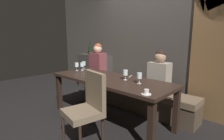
% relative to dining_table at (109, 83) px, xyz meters
% --- Properties ---
extents(ground, '(9.00, 9.00, 0.00)m').
position_rel_dining_table_xyz_m(ground, '(0.00, 0.00, -0.65)').
color(ground, black).
extents(back_wall_tiled, '(6.00, 0.12, 3.00)m').
position_rel_dining_table_xyz_m(back_wall_tiled, '(0.00, 1.22, 0.85)').
color(back_wall_tiled, '#423D38').
rests_on(back_wall_tiled, ground).
extents(arched_door, '(0.90, 0.05, 2.55)m').
position_rel_dining_table_xyz_m(arched_door, '(1.35, 1.15, 0.71)').
color(arched_door, brown).
rests_on(arched_door, ground).
extents(back_counter, '(1.10, 0.28, 0.95)m').
position_rel_dining_table_xyz_m(back_counter, '(-1.55, 1.04, -0.18)').
color(back_counter, '#38342F').
rests_on(back_counter, ground).
extents(dining_table, '(2.20, 0.84, 0.74)m').
position_rel_dining_table_xyz_m(dining_table, '(0.00, 0.00, 0.00)').
color(dining_table, black).
rests_on(dining_table, ground).
extents(banquette_bench, '(2.50, 0.44, 0.45)m').
position_rel_dining_table_xyz_m(banquette_bench, '(0.00, 0.70, -0.42)').
color(banquette_bench, '#4A3C2E').
rests_on(banquette_bench, ground).
extents(chair_near_side, '(0.52, 0.52, 0.98)m').
position_rel_dining_table_xyz_m(chair_near_side, '(0.30, -0.72, -0.09)').
color(chair_near_side, '#302119').
rests_on(chair_near_side, ground).
extents(diner_redhead, '(0.36, 0.24, 0.83)m').
position_rel_dining_table_xyz_m(diner_redhead, '(-1.04, 0.69, 0.19)').
color(diner_redhead, brown).
rests_on(diner_redhead, banquette_bench).
extents(diner_bearded, '(0.36, 0.24, 0.75)m').
position_rel_dining_table_xyz_m(diner_bearded, '(0.54, 0.71, 0.15)').
color(diner_bearded, '#9E9384').
rests_on(diner_bearded, banquette_bench).
extents(wine_bottle_dark_red, '(0.08, 0.08, 0.33)m').
position_rel_dining_table_xyz_m(wine_bottle_dark_red, '(-1.72, 1.03, 0.42)').
color(wine_bottle_dark_red, black).
rests_on(wine_bottle_dark_red, back_counter).
extents(wine_bottle_pale_label, '(0.08, 0.08, 0.33)m').
position_rel_dining_table_xyz_m(wine_bottle_pale_label, '(-1.44, 1.03, 0.42)').
color(wine_bottle_pale_label, '#384728').
rests_on(wine_bottle_pale_label, back_counter).
extents(wine_glass_center_back, '(0.08, 0.08, 0.16)m').
position_rel_dining_table_xyz_m(wine_glass_center_back, '(-0.91, 0.13, 0.20)').
color(wine_glass_center_back, silver).
rests_on(wine_glass_center_back, dining_table).
extents(wine_glass_end_right, '(0.08, 0.08, 0.16)m').
position_rel_dining_table_xyz_m(wine_glass_end_right, '(-1.00, 0.25, 0.20)').
color(wine_glass_end_right, silver).
rests_on(wine_glass_end_right, dining_table).
extents(wine_glass_far_left, '(0.08, 0.08, 0.16)m').
position_rel_dining_table_xyz_m(wine_glass_far_left, '(-0.96, 0.04, 0.20)').
color(wine_glass_far_left, silver).
rests_on(wine_glass_far_left, dining_table).
extents(wine_glass_far_right, '(0.08, 0.08, 0.16)m').
position_rel_dining_table_xyz_m(wine_glass_far_right, '(0.57, 0.04, 0.20)').
color(wine_glass_far_right, silver).
rests_on(wine_glass_far_right, dining_table).
extents(wine_glass_near_left, '(0.08, 0.08, 0.16)m').
position_rel_dining_table_xyz_m(wine_glass_near_left, '(0.28, 0.08, 0.20)').
color(wine_glass_near_left, silver).
rests_on(wine_glass_near_left, dining_table).
extents(espresso_cup, '(0.12, 0.12, 0.06)m').
position_rel_dining_table_xyz_m(espresso_cup, '(0.93, -0.32, 0.11)').
color(espresso_cup, white).
rests_on(espresso_cup, dining_table).
extents(fork_on_table, '(0.08, 0.16, 0.01)m').
position_rel_dining_table_xyz_m(fork_on_table, '(0.18, 0.34, 0.09)').
color(fork_on_table, silver).
rests_on(fork_on_table, dining_table).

